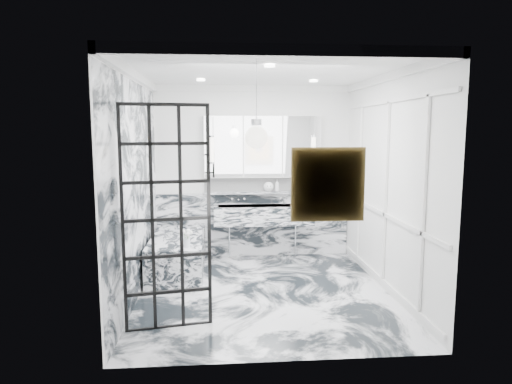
{
  "coord_description": "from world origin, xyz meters",
  "views": [
    {
      "loc": [
        -0.56,
        -5.67,
        2.09
      ],
      "look_at": [
        -0.06,
        0.5,
        1.25
      ],
      "focal_mm": 32.0,
      "sensor_mm": 36.0,
      "label": 1
    }
  ],
  "objects": [
    {
      "name": "marble_clad_left",
      "position": [
        -1.59,
        0.0,
        1.34
      ],
      "size": [
        0.02,
        3.56,
        2.68
      ],
      "primitive_type": "cube",
      "color": "white",
      "rests_on": "floor"
    },
    {
      "name": "subway_tile",
      "position": [
        0.15,
        1.78,
        1.21
      ],
      "size": [
        1.9,
        0.03,
        0.23
      ],
      "primitive_type": "cube",
      "color": "white",
      "rests_on": "wall_back"
    },
    {
      "name": "bathtub",
      "position": [
        -1.18,
        0.9,
        0.28
      ],
      "size": [
        0.75,
        1.65,
        0.55
      ],
      "primitive_type": "cube",
      "color": "silver",
      "rests_on": "floor"
    },
    {
      "name": "pendant_light",
      "position": [
        -0.21,
        -1.35,
        2.02
      ],
      "size": [
        0.22,
        0.22,
        0.22
      ],
      "primitive_type": "sphere",
      "color": "white",
      "rests_on": "ceiling"
    },
    {
      "name": "mirror_cabinet",
      "position": [
        0.15,
        1.73,
        1.82
      ],
      "size": [
        1.9,
        0.16,
        1.0
      ],
      "primitive_type": "cube",
      "color": "white",
      "rests_on": "wall_back"
    },
    {
      "name": "soap_bottle_a",
      "position": [
        0.39,
        1.71,
        1.19
      ],
      "size": [
        0.08,
        0.08,
        0.19
      ],
      "primitive_type": "imported",
      "rotation": [
        0.0,
        0.0,
        -0.08
      ],
      "color": "#8C5919",
      "rests_on": "ledge"
    },
    {
      "name": "ledge",
      "position": [
        0.15,
        1.72,
        1.07
      ],
      "size": [
        1.9,
        0.14,
        0.04
      ],
      "primitive_type": "cube",
      "color": "silver",
      "rests_on": "wall_back"
    },
    {
      "name": "marble_clad_back",
      "position": [
        0.0,
        1.78,
        0.53
      ],
      "size": [
        3.18,
        0.05,
        1.05
      ],
      "primitive_type": "cube",
      "color": "white",
      "rests_on": "floor"
    },
    {
      "name": "flower_vase",
      "position": [
        -0.99,
        0.26,
        0.61
      ],
      "size": [
        0.09,
        0.09,
        0.12
      ],
      "primitive_type": "cylinder",
      "color": "silver",
      "rests_on": "bathtub"
    },
    {
      "name": "face_pot",
      "position": [
        0.25,
        1.71,
        1.17
      ],
      "size": [
        0.17,
        0.17,
        0.17
      ],
      "primitive_type": "sphere",
      "color": "white",
      "rests_on": "ledge"
    },
    {
      "name": "soap_bottle_c",
      "position": [
        0.71,
        1.71,
        1.17
      ],
      "size": [
        0.16,
        0.16,
        0.15
      ],
      "primitive_type": "imported",
      "rotation": [
        0.0,
        0.0,
        -0.41
      ],
      "color": "silver",
      "rests_on": "ledge"
    },
    {
      "name": "wall_right",
      "position": [
        1.6,
        0.0,
        1.4
      ],
      "size": [
        0.0,
        3.6,
        3.6
      ],
      "primitive_type": "plane",
      "rotation": [
        1.57,
        0.0,
        -1.57
      ],
      "color": "white",
      "rests_on": "floor"
    },
    {
      "name": "soap_bottle_b",
      "position": [
        0.77,
        1.71,
        1.17
      ],
      "size": [
        0.09,
        0.1,
        0.17
      ],
      "primitive_type": "imported",
      "rotation": [
        0.0,
        0.0,
        0.31
      ],
      "color": "#4C4C51",
      "rests_on": "ledge"
    },
    {
      "name": "crittall_door",
      "position": [
        -1.11,
        -0.97,
        1.17
      ],
      "size": [
        0.87,
        0.19,
        2.34
      ],
      "primitive_type": null,
      "rotation": [
        0.0,
        0.0,
        0.17
      ],
      "color": "black",
      "rests_on": "floor"
    },
    {
      "name": "panel_molding",
      "position": [
        1.58,
        0.0,
        1.3
      ],
      "size": [
        0.03,
        3.4,
        2.3
      ],
      "primitive_type": "cube",
      "color": "white",
      "rests_on": "floor"
    },
    {
      "name": "wall_left",
      "position": [
        -1.6,
        0.0,
        1.4
      ],
      "size": [
        0.0,
        3.6,
        3.6
      ],
      "primitive_type": "plane",
      "rotation": [
        1.57,
        0.0,
        1.57
      ],
      "color": "white",
      "rests_on": "floor"
    },
    {
      "name": "wall_front",
      "position": [
        0.0,
        -1.8,
        1.4
      ],
      "size": [
        3.6,
        0.0,
        3.6
      ],
      "primitive_type": "plane",
      "rotation": [
        -1.57,
        0.0,
        0.0
      ],
      "color": "white",
      "rests_on": "floor"
    },
    {
      "name": "sconce_right",
      "position": [
        0.97,
        1.63,
        1.78
      ],
      "size": [
        0.07,
        0.07,
        0.4
      ],
      "primitive_type": "cylinder",
      "color": "white",
      "rests_on": "mirror_cabinet"
    },
    {
      "name": "ceiling",
      "position": [
        0.0,
        0.0,
        2.8
      ],
      "size": [
        3.6,
        3.6,
        0.0
      ],
      "primitive_type": "plane",
      "rotation": [
        3.14,
        0.0,
        0.0
      ],
      "color": "white",
      "rests_on": "wall_back"
    },
    {
      "name": "sconce_left",
      "position": [
        -0.67,
        1.63,
        1.78
      ],
      "size": [
        0.07,
        0.07,
        0.4
      ],
      "primitive_type": "cylinder",
      "color": "white",
      "rests_on": "mirror_cabinet"
    },
    {
      "name": "artwork",
      "position": [
        0.39,
        -1.76,
        1.62
      ],
      "size": [
        0.55,
        0.05,
        0.55
      ],
      "primitive_type": "cube",
      "color": "#B38512",
      "rests_on": "wall_front"
    },
    {
      "name": "trough_sink",
      "position": [
        0.15,
        1.55,
        0.73
      ],
      "size": [
        1.6,
        0.45,
        0.3
      ],
      "primitive_type": "cube",
      "color": "silver",
      "rests_on": "wall_back"
    },
    {
      "name": "wall_back",
      "position": [
        0.0,
        1.8,
        1.4
      ],
      "size": [
        3.6,
        0.0,
        3.6
      ],
      "primitive_type": "plane",
      "rotation": [
        1.57,
        0.0,
        0.0
      ],
      "color": "white",
      "rests_on": "floor"
    },
    {
      "name": "amber_bottle",
      "position": [
        0.67,
        1.71,
        1.14
      ],
      "size": [
        0.04,
        0.04,
        0.1
      ],
      "primitive_type": "cylinder",
      "color": "#8C5919",
      "rests_on": "ledge"
    },
    {
      "name": "floor",
      "position": [
        0.0,
        0.0,
        0.0
      ],
      "size": [
        3.6,
        3.6,
        0.0
      ],
      "primitive_type": "plane",
      "color": "white",
      "rests_on": "ground"
    }
  ]
}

